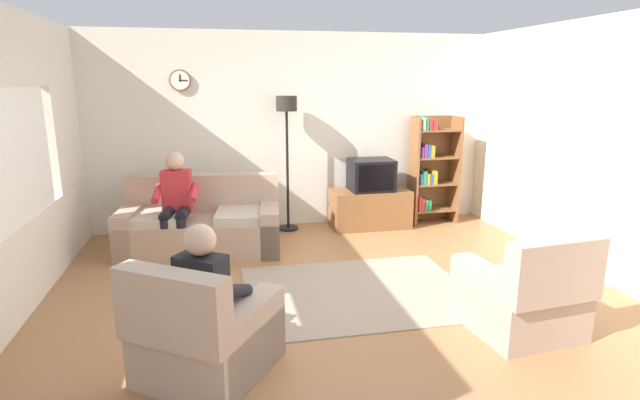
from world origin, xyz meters
The scene contains 13 objects.
ground_plane centered at (0.00, 0.00, 0.00)m, with size 12.00×12.00×0.00m, color #9E6B42.
back_wall_assembly centered at (0.00, 2.66, 1.35)m, with size 6.20×0.17×2.70m.
right_wall centered at (2.86, 0.00, 1.35)m, with size 0.12×5.80×2.70m, color silver.
couch centered at (-1.32, 1.68, 0.31)m, with size 1.99×1.09×0.90m.
tv_stand centered at (1.02, 2.25, 0.27)m, with size 1.10×0.56×0.54m.
tv centered at (1.02, 2.23, 0.76)m, with size 0.60×0.49×0.44m.
bookshelf centered at (1.95, 2.32, 0.80)m, with size 0.68×0.36×1.55m.
floor_lamp centered at (-0.15, 2.35, 1.45)m, with size 0.28×0.28×1.85m.
armchair_near_window centered at (-1.23, -1.07, 0.29)m, with size 1.16×1.18×0.90m.
armchair_near_bookshelf centered at (1.35, -0.94, 0.29)m, with size 0.89×0.96×0.90m.
area_rug centered at (0.22, 0.08, 0.01)m, with size 2.20×1.70×0.01m, color gray.
person_on_couch centered at (-1.59, 1.57, 0.70)m, with size 0.54×0.57×1.24m.
person_in_left_armchair centered at (-1.18, -0.99, 0.60)m, with size 0.61×0.64×1.12m.
Camera 1 is at (-1.09, -4.38, 2.07)m, focal length 28.09 mm.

